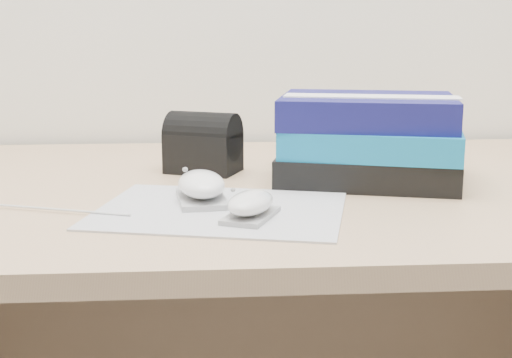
{
  "coord_description": "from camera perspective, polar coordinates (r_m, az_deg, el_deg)",
  "views": [
    {
      "loc": [
        -0.15,
        0.5,
        0.97
      ],
      "look_at": [
        -0.08,
        1.43,
        0.77
      ],
      "focal_mm": 50.0,
      "sensor_mm": 36.0,
      "label": 1
    }
  ],
  "objects": [
    {
      "name": "pouch",
      "position": [
        1.19,
        -4.24,
        2.87
      ],
      "size": [
        0.14,
        0.12,
        0.1
      ],
      "color": "black",
      "rests_on": "desk"
    },
    {
      "name": "usb_cable",
      "position": [
        0.98,
        -16.41,
        -2.3
      ],
      "size": [
        0.23,
        0.08,
        0.0
      ],
      "primitive_type": "cylinder",
      "rotation": [
        0.0,
        1.57,
        -0.34
      ],
      "color": "silver",
      "rests_on": "mousepad"
    },
    {
      "name": "mouse_rear",
      "position": [
        0.99,
        -4.39,
        -0.6
      ],
      "size": [
        0.08,
        0.12,
        0.05
      ],
      "color": "#A4A4A6",
      "rests_on": "mousepad"
    },
    {
      "name": "book_stack",
      "position": [
        1.14,
        9.04,
        3.18
      ],
      "size": [
        0.32,
        0.28,
        0.14
      ],
      "color": "black",
      "rests_on": "desk"
    },
    {
      "name": "mousepad",
      "position": [
        0.95,
        -2.87,
        -2.48
      ],
      "size": [
        0.37,
        0.32,
        0.0
      ],
      "primitive_type": "cube",
      "rotation": [
        0.0,
        0.0,
        -0.24
      ],
      "color": "#96969E",
      "rests_on": "desk"
    },
    {
      "name": "mouse_front",
      "position": [
        0.9,
        -0.44,
        -2.08
      ],
      "size": [
        0.08,
        0.11,
        0.04
      ],
      "color": "#99999C",
      "rests_on": "mousepad"
    },
    {
      "name": "desk",
      "position": [
        1.25,
        2.98,
        -10.19
      ],
      "size": [
        1.6,
        0.8,
        0.73
      ],
      "color": "tan",
      "rests_on": "ground"
    }
  ]
}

